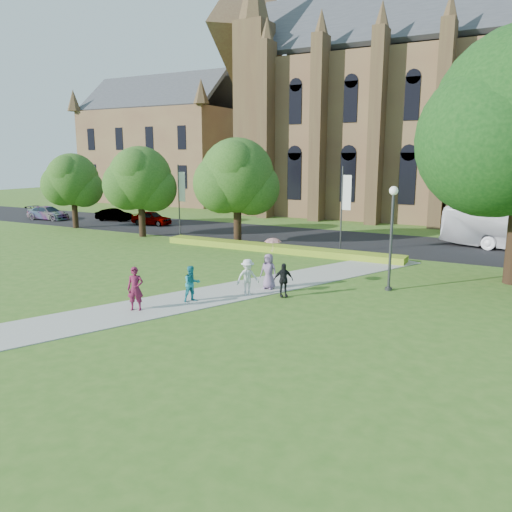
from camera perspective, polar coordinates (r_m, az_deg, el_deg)
The scene contains 21 objects.
ground at distance 23.43m, azimuth -7.27°, elevation -5.30°, with size 160.00×160.00×0.00m, color #38651E.
road at distance 40.97m, azimuth 9.09°, elevation 1.85°, with size 160.00×10.00×0.02m, color black.
footpath at distance 24.21m, azimuth -5.90°, elevation -4.67°, with size 3.20×30.00×0.04m, color #B2B2A8.
flower_hedge at distance 35.47m, azimuth 2.43°, elevation 0.86°, with size 18.00×1.40×0.45m, color #C7D22A.
cathedral at distance 58.40m, azimuth 26.03°, elevation 16.45°, with size 52.60×18.25×28.00m.
building_west at distance 76.51m, azimuth -10.18°, elevation 13.08°, with size 22.00×14.00×18.30m.
streetlamp at distance 25.60m, azimuth 15.26°, elevation 3.36°, with size 0.44×0.44×5.24m.
street_tree_0 at distance 42.80m, azimuth -13.10°, elevation 8.65°, with size 5.20×5.20×7.50m.
street_tree_1 at distance 37.93m, azimuth -2.17°, elevation 9.15°, with size 5.60×5.60×8.05m.
street_tree_2 at distance 49.86m, azimuth -20.22°, elevation 8.19°, with size 4.80×4.80×6.95m.
banner_pole_0 at distance 35.36m, azimuth 9.94°, elevation 5.85°, with size 0.70×0.10×6.00m.
banner_pole_1 at distance 41.87m, azimuth -8.68°, elevation 6.72°, with size 0.70×0.10×6.00m.
car_0 at distance 50.13m, azimuth -11.86°, elevation 4.28°, with size 1.63×4.05×1.38m, color gray.
car_1 at distance 54.26m, azimuth -15.91°, elevation 4.55°, with size 1.33×3.82×1.26m, color gray.
car_2 at distance 57.71m, azimuth -22.67°, elevation 4.56°, with size 1.97×4.85×1.41m, color gray.
pedestrian_0 at distance 22.41m, azimuth -13.62°, elevation -3.64°, with size 0.70×0.46×1.93m, color maroon.
pedestrian_1 at distance 23.27m, azimuth -7.34°, elevation -3.17°, with size 0.82×0.64×1.69m, color teal.
pedestrian_2 at distance 24.09m, azimuth -0.96°, elevation -2.45°, with size 1.15×0.66×1.79m, color silver.
pedestrian_3 at distance 23.92m, azimuth 3.13°, elevation -2.75°, with size 0.96×0.40×1.64m, color black.
pedestrian_4 at distance 25.30m, azimuth 1.46°, elevation -1.76°, with size 0.88×0.57×1.81m, color slate.
parasol at distance 25.05m, azimuth 1.94°, elevation 1.07°, with size 0.82×0.82×0.72m, color #D797A7.
Camera 1 is at (13.09, -18.25, 6.68)m, focal length 35.00 mm.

